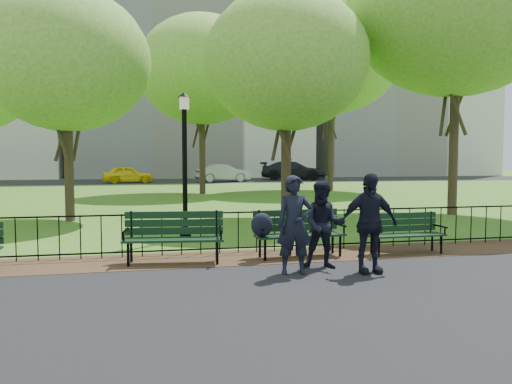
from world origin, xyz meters
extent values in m
plane|color=#3F6B1C|center=(0.00, 0.00, 0.00)|extent=(120.00, 120.00, 0.00)
cube|color=black|center=(0.00, -3.40, 0.01)|extent=(60.00, 9.20, 0.01)
cube|color=#392417|center=(0.00, 1.50, 0.01)|extent=(60.00, 1.60, 0.01)
cube|color=black|center=(0.00, 35.00, 0.01)|extent=(70.00, 9.00, 0.01)
cylinder|color=black|center=(0.00, 2.00, 0.88)|extent=(24.00, 0.04, 0.04)
cylinder|color=black|center=(0.00, 2.00, 0.12)|extent=(24.00, 0.04, 0.04)
cylinder|color=black|center=(0.00, 2.00, 0.45)|extent=(0.02, 0.02, 0.90)
cube|color=silver|center=(2.00, 48.00, 15.00)|extent=(24.00, 15.00, 30.00)
cube|color=silver|center=(26.00, 48.00, 12.00)|extent=(20.00, 15.00, 24.00)
cube|color=black|center=(0.15, 1.27, 0.46)|extent=(1.88, 0.61, 0.04)
cube|color=black|center=(0.14, 1.53, 0.82)|extent=(1.85, 0.15, 0.46)
cylinder|color=black|center=(-0.64, 1.03, 0.23)|extent=(0.05, 0.05, 0.46)
cylinder|color=black|center=(0.96, 1.13, 0.23)|extent=(0.05, 0.05, 0.46)
cylinder|color=black|center=(-0.66, 1.40, 0.23)|extent=(0.05, 0.05, 0.46)
cylinder|color=black|center=(0.94, 1.50, 0.23)|extent=(0.05, 0.05, 0.46)
cylinder|color=black|center=(-0.72, 1.21, 0.65)|extent=(0.08, 0.58, 0.04)
cylinder|color=black|center=(1.03, 1.32, 0.65)|extent=(0.08, 0.58, 0.04)
ellipsoid|color=black|center=(-0.68, 1.11, 0.72)|extent=(0.45, 0.33, 0.48)
cube|color=black|center=(-2.40, 1.18, 0.48)|extent=(1.95, 0.72, 0.04)
cube|color=black|center=(-2.37, 1.46, 0.84)|extent=(1.90, 0.25, 0.48)
cylinder|color=black|center=(-3.24, 1.09, 0.24)|extent=(0.05, 0.05, 0.48)
cylinder|color=black|center=(-1.60, 0.90, 0.24)|extent=(0.05, 0.05, 0.48)
cylinder|color=black|center=(-3.20, 1.47, 0.24)|extent=(0.05, 0.05, 0.48)
cylinder|color=black|center=(-1.56, 1.28, 0.24)|extent=(0.05, 0.05, 0.48)
cylinder|color=black|center=(-3.30, 1.28, 0.67)|extent=(0.11, 0.59, 0.04)
cylinder|color=black|center=(-1.51, 1.08, 0.67)|extent=(0.11, 0.59, 0.04)
cube|color=black|center=(2.44, 1.11, 0.42)|extent=(1.67, 0.49, 0.04)
cube|color=black|center=(2.43, 1.35, 0.73)|extent=(1.66, 0.08, 0.42)
cylinder|color=black|center=(1.72, 0.92, 0.21)|extent=(0.05, 0.05, 0.42)
cylinder|color=black|center=(3.16, 0.96, 0.21)|extent=(0.05, 0.05, 0.42)
cylinder|color=black|center=(1.71, 1.25, 0.21)|extent=(0.05, 0.05, 0.42)
cylinder|color=black|center=(3.15, 1.29, 0.21)|extent=(0.05, 0.05, 0.42)
cylinder|color=black|center=(1.65, 1.08, 0.58)|extent=(0.05, 0.52, 0.04)
cylinder|color=black|center=(3.22, 1.13, 0.58)|extent=(0.05, 0.52, 0.04)
cylinder|color=black|center=(-1.97, 4.05, 0.08)|extent=(0.29, 0.29, 0.16)
cylinder|color=black|center=(-1.97, 4.05, 1.64)|extent=(0.12, 0.12, 3.27)
cube|color=beige|center=(-1.97, 4.05, 3.37)|extent=(0.22, 0.22, 0.31)
cone|color=black|center=(-1.97, 4.05, 3.58)|extent=(0.33, 0.33, 0.12)
cylinder|color=#2D2116|center=(-5.35, 8.51, 1.57)|extent=(0.30, 0.30, 3.14)
ellipsoid|color=#588E2A|center=(-5.35, 8.51, 5.12)|extent=(5.28, 5.28, 4.49)
cylinder|color=#2D2116|center=(1.57, 7.44, 1.58)|extent=(0.32, 0.32, 3.17)
ellipsoid|color=#588E2A|center=(1.57, 7.44, 5.17)|extent=(5.34, 5.34, 4.54)
cylinder|color=#2D2116|center=(7.79, 7.55, 2.29)|extent=(0.33, 0.33, 4.58)
ellipsoid|color=#588E2A|center=(7.79, 7.55, 7.47)|extent=(7.71, 7.71, 6.55)
cylinder|color=#2D2116|center=(0.11, 19.66, 2.11)|extent=(0.34, 0.34, 4.22)
ellipsoid|color=#588E2A|center=(0.11, 19.66, 6.88)|extent=(7.10, 7.10, 6.04)
cylinder|color=#2D2116|center=(8.02, 20.43, 2.56)|extent=(0.32, 0.32, 5.11)
ellipsoid|color=#588E2A|center=(8.02, 20.43, 8.34)|extent=(8.61, 8.61, 7.32)
imported|color=black|center=(-0.38, -0.09, 0.87)|extent=(0.67, 0.47, 1.73)
imported|color=black|center=(0.27, 0.22, 0.82)|extent=(0.87, 0.63, 1.61)
imported|color=black|center=(0.92, -0.29, 0.90)|extent=(1.05, 0.46, 1.77)
imported|color=yellow|center=(-4.47, 32.57, 0.69)|extent=(4.10, 1.97, 1.35)
imported|color=#929499|center=(3.16, 32.56, 0.74)|extent=(4.63, 2.22, 1.46)
imported|color=black|center=(9.85, 34.71, 0.85)|extent=(6.21, 4.26, 1.67)
camera|label=1|loc=(-2.85, -8.38, 2.05)|focal=35.00mm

